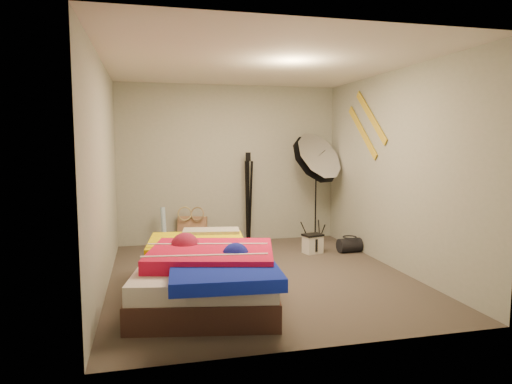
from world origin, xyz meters
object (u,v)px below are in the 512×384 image
object	(u,v)px
wrapping_roll	(164,228)
camera_tripod	(248,191)
tote_bag	(192,231)
duffel_bag	(350,245)
bed	(208,271)
photo_umbrella	(315,160)
camera_case	(313,244)

from	to	relation	value
wrapping_roll	camera_tripod	size ratio (longest dim) A/B	0.43
tote_bag	duffel_bag	size ratio (longest dim) A/B	1.32
wrapping_roll	bed	bearing A→B (deg)	-81.32
tote_bag	photo_umbrella	bearing A→B (deg)	10.16
camera_case	duffel_bag	bearing A→B (deg)	-22.74
tote_bag	bed	size ratio (longest dim) A/B	0.20
photo_umbrella	camera_tripod	distance (m)	1.16
camera_case	duffel_bag	distance (m)	0.55
tote_bag	camera_case	bearing A→B (deg)	-11.05
tote_bag	camera_case	xyz separation A→B (m)	(1.64, -0.95, -0.09)
tote_bag	camera_case	distance (m)	1.90
camera_case	duffel_bag	size ratio (longest dim) A/B	0.76
wrapping_roll	camera_tripod	xyz separation A→B (m)	(1.33, 0.11, 0.51)
tote_bag	camera_case	size ratio (longest dim) A/B	1.73
duffel_bag	photo_umbrella	distance (m)	1.45
wrapping_roll	camera_case	size ratio (longest dim) A/B	2.44
camera_case	bed	bearing A→B (deg)	-152.18
bed	camera_tripod	distance (m)	2.71
duffel_bag	photo_umbrella	xyz separation A→B (m)	(-0.28, 0.74, 1.22)
wrapping_roll	tote_bag	bearing A→B (deg)	19.36
tote_bag	duffel_bag	distance (m)	2.42
wrapping_roll	photo_umbrella	size ratio (longest dim) A/B	0.34
camera_tripod	bed	bearing A→B (deg)	-111.47
tote_bag	photo_umbrella	size ratio (longest dim) A/B	0.24
wrapping_roll	photo_umbrella	world-z (taller)	photo_umbrella
tote_bag	camera_tripod	world-z (taller)	camera_tripod
camera_case	tote_bag	bearing A→B (deg)	135.66
camera_case	camera_tripod	bearing A→B (deg)	115.52
tote_bag	camera_tripod	size ratio (longest dim) A/B	0.31
duffel_bag	camera_case	bearing A→B (deg)	167.64
camera_case	duffel_bag	world-z (taller)	camera_case
wrapping_roll	bed	distance (m)	2.38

